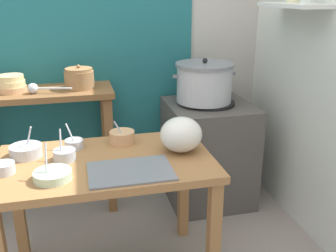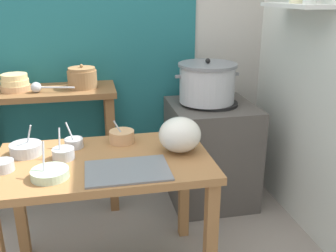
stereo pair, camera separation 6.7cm
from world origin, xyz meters
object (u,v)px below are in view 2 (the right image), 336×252
(plastic_bag, at_px, (180,135))
(prep_bowl_4, at_px, (3,165))
(prep_table, at_px, (105,178))
(prep_bowl_5, at_px, (26,149))
(prep_bowl_0, at_px, (122,136))
(prep_bowl_1, at_px, (64,153))
(ladle, at_px, (38,87))
(stove_block, at_px, (211,153))
(clay_pot, at_px, (83,78))
(prep_bowl_2, at_px, (50,173))
(steamer_pot, at_px, (207,83))
(bowl_stack_enamel, at_px, (15,83))
(prep_bowl_3, at_px, (74,142))
(back_shelf_table, at_px, (48,120))
(serving_tray, at_px, (128,170))

(plastic_bag, distance_m, prep_bowl_4, 0.89)
(prep_table, bearing_deg, prep_bowl_5, 160.67)
(prep_bowl_0, xyz_separation_m, prep_bowl_1, (-0.31, -0.17, -0.01))
(prep_table, xyz_separation_m, ladle, (-0.38, 0.75, 0.33))
(stove_block, xyz_separation_m, clay_pot, (-0.90, 0.13, 0.59))
(prep_bowl_2, distance_m, prep_bowl_4, 0.26)
(prep_bowl_4, bearing_deg, steamer_pot, 31.44)
(bowl_stack_enamel, distance_m, prep_bowl_3, 0.78)
(back_shelf_table, relative_size, serving_tray, 2.40)
(prep_table, distance_m, prep_bowl_3, 0.28)
(back_shelf_table, bearing_deg, stove_block, -6.37)
(stove_block, relative_size, prep_bowl_0, 5.53)
(prep_bowl_1, height_order, prep_bowl_2, prep_bowl_2)
(prep_table, bearing_deg, prep_bowl_1, 168.35)
(bowl_stack_enamel, xyz_separation_m, prep_bowl_3, (0.38, -0.65, -0.21))
(steamer_pot, distance_m, prep_bowl_1, 1.20)
(clay_pot, xyz_separation_m, prep_bowl_3, (-0.06, -0.64, -0.22))
(stove_block, relative_size, prep_bowl_5, 4.65)
(back_shelf_table, distance_m, prep_bowl_1, 0.81)
(back_shelf_table, bearing_deg, serving_tray, -65.33)
(serving_tray, bearing_deg, steamer_pot, 53.21)
(back_shelf_table, bearing_deg, prep_bowl_1, -78.95)
(prep_table, bearing_deg, prep_bowl_2, -147.12)
(ladle, xyz_separation_m, prep_bowl_1, (0.18, -0.71, -0.18))
(prep_table, distance_m, prep_bowl_2, 0.33)
(prep_table, relative_size, back_shelf_table, 1.15)
(serving_tray, bearing_deg, prep_bowl_0, 88.68)
(steamer_pot, distance_m, prep_bowl_4, 1.47)
(prep_bowl_2, xyz_separation_m, prep_bowl_3, (0.10, 0.35, 0.00))
(bowl_stack_enamel, bearing_deg, prep_bowl_4, -86.18)
(steamer_pot, xyz_separation_m, prep_bowl_5, (-1.17, -0.58, -0.17))
(ladle, xyz_separation_m, plastic_bag, (0.79, -0.73, -0.12))
(prep_bowl_0, xyz_separation_m, prep_bowl_4, (-0.59, -0.25, -0.01))
(prep_bowl_0, bearing_deg, prep_bowl_1, -152.06)
(plastic_bag, bearing_deg, clay_pot, 121.62)
(ladle, xyz_separation_m, prep_bowl_5, (-0.01, -0.61, -0.18))
(plastic_bag, xyz_separation_m, prep_bowl_2, (-0.66, -0.18, -0.07))
(serving_tray, relative_size, prep_bowl_3, 2.79)
(steamer_pot, bearing_deg, plastic_bag, -117.45)
(stove_block, distance_m, prep_bowl_4, 1.53)
(clay_pot, bearing_deg, serving_tray, -78.76)
(prep_bowl_2, xyz_separation_m, prep_bowl_4, (-0.23, 0.12, 0.00))
(prep_bowl_0, bearing_deg, ladle, 132.40)
(back_shelf_table, relative_size, ladle, 3.38)
(prep_bowl_4, relative_size, prep_bowl_5, 0.62)
(prep_table, xyz_separation_m, prep_bowl_4, (-0.48, -0.04, 0.14))
(plastic_bag, relative_size, prep_bowl_1, 1.40)
(prep_bowl_3, bearing_deg, ladle, 112.23)
(clay_pot, bearing_deg, ladle, -164.37)
(steamer_pot, relative_size, prep_bowl_3, 3.23)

